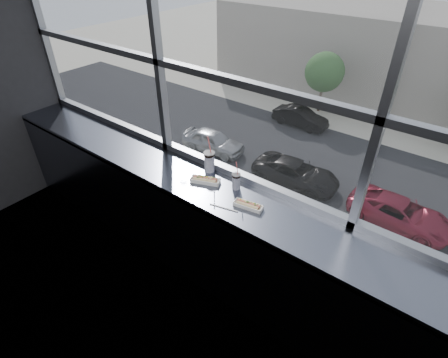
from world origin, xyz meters
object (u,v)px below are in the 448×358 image
Objects in this scene: soda_cup_left at (209,161)px; car_near_a at (213,138)px; loose_straw at (224,208)px; car_near_b at (296,170)px; tree_left at (325,72)px; car_far_a at (301,114)px; car_near_c at (401,209)px; hotdog_tray_left at (205,180)px; soda_cup_right at (236,181)px; hotdog_tray_right at (248,205)px; wrapper at (184,182)px.

soda_cup_left reaches higher than car_near_a.
loose_straw is (0.44, -0.36, -0.11)m from soda_cup_left.
tree_left is at bearing 15.32° from car_near_b.
car_near_c is at bearing -126.29° from car_far_a.
soda_cup_left reaches higher than car_far_a.
soda_cup_left is at bearing -178.68° from car_near_c.
tree_left is at bearing 87.32° from hotdog_tray_left.
soda_cup_right is 0.31m from loose_straw.
car_near_b is at bearing 111.79° from soda_cup_right.
soda_cup_right reaches higher than car_near_c.
loose_straw is (0.08, -0.28, -0.08)m from soda_cup_right.
hotdog_tray_right reaches higher than wrapper.
hotdog_tray_right is at bearing -69.58° from tree_left.
soda_cup_right is at bearing -69.89° from tree_left.
car_far_a is at bearing 112.31° from soda_cup_left.
car_near_a is 1.05× the size of car_near_b.
car_near_a is at bearing 130.03° from soda_cup_right.
hotdog_tray_left is 0.21m from soda_cup_left.
loose_straw reaches higher than car_near_a.
hotdog_tray_left is 0.04× the size of car_near_c.
hotdog_tray_right is at bearing 6.07° from wrapper.
car_near_b is at bearing 97.67° from loose_straw.
car_near_b is (7.11, 0.00, -0.06)m from car_near_a.
soda_cup_left is at bearing -70.50° from tree_left.
wrapper is (-0.66, -0.07, -0.01)m from hotdog_tray_right.
car_near_b is at bearing 102.18° from hotdog_tray_right.
car_far_a is at bearing 22.88° from car_near_b.
loose_straw is at bearing -177.09° from car_near_c.
loose_straw is at bearing -74.49° from soda_cup_right.
hotdog_tray_left is at bearing -147.08° from car_near_a.
soda_cup_left reaches higher than hotdog_tray_right.
hotdog_tray_left is 0.97× the size of soda_cup_right.
soda_cup_left is 0.37m from soda_cup_right.
tree_left is (-10.49, 12.00, 2.63)m from car_near_c.
car_far_a is (-10.43, 8.00, 0.00)m from car_near_c.
car_near_b is 12.87m from tree_left.
car_near_c is 6.64m from car_near_b.
soda_cup_left is 0.06× the size of car_near_c.
car_near_b is at bearing 110.22° from wrapper.
soda_cup_left is 0.06× the size of car_near_b.
wrapper is at bearing -161.79° from hotdog_tray_left.
soda_cup_left is at bearing 168.43° from soda_cup_right.
hotdog_tray_right is at bearing 26.37° from loose_straw.
soda_cup_left is at bearing -156.49° from car_far_a.
hotdog_tray_left reaches higher than car_far_a.
hotdog_tray_left is 0.05× the size of tree_left.
wrapper is at bearing 158.93° from loose_straw.
loose_straw is 23.99m from car_near_a.
hotdog_tray_right is 31.35m from tree_left.
car_far_a is at bearing 55.80° from car_near_c.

